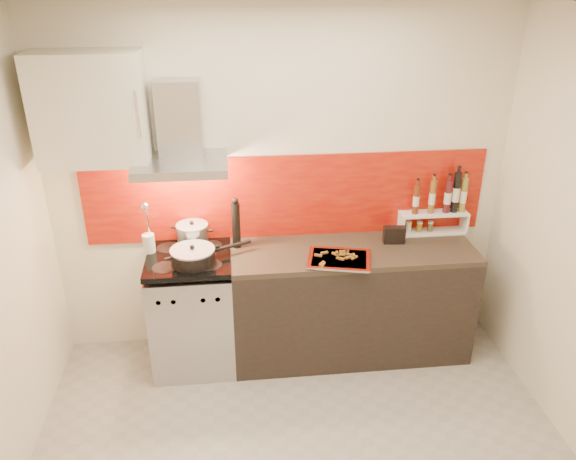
{
  "coord_description": "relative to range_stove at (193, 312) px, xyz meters",
  "views": [
    {
      "loc": [
        -0.38,
        -2.49,
        2.79
      ],
      "look_at": [
        0.0,
        0.95,
        1.15
      ],
      "focal_mm": 35.0,
      "sensor_mm": 36.0,
      "label": 1
    }
  ],
  "objects": [
    {
      "name": "pepper_mill",
      "position": [
        0.35,
        0.13,
        0.65
      ],
      "size": [
        0.06,
        0.06,
        0.39
      ],
      "color": "black",
      "rests_on": "counter"
    },
    {
      "name": "upper_cabinet",
      "position": [
        -0.55,
        0.13,
        1.51
      ],
      "size": [
        0.7,
        0.35,
        0.72
      ],
      "primitive_type": "cube",
      "color": "beige",
      "rests_on": "back_wall"
    },
    {
      "name": "stock_pot",
      "position": [
        0.03,
        0.17,
        0.55
      ],
      "size": [
        0.23,
        0.23,
        0.2
      ],
      "color": "#B7B7BA",
      "rests_on": "range_stove"
    },
    {
      "name": "backsplash",
      "position": [
        0.75,
        0.29,
        0.78
      ],
      "size": [
        3.0,
        0.02,
        0.64
      ],
      "primitive_type": "cube",
      "color": "#97080A",
      "rests_on": "back_wall"
    },
    {
      "name": "step_shelf",
      "position": [
        1.9,
        0.21,
        0.65
      ],
      "size": [
        0.53,
        0.14,
        0.49
      ],
      "color": "white",
      "rests_on": "counter"
    },
    {
      "name": "range_stove",
      "position": [
        0.0,
        0.0,
        0.0
      ],
      "size": [
        0.6,
        0.6,
        0.91
      ],
      "color": "#B7B7BA",
      "rests_on": "ground"
    },
    {
      "name": "baking_tray",
      "position": [
        1.06,
        -0.17,
        0.47
      ],
      "size": [
        0.51,
        0.43,
        0.03
      ],
      "color": "silver",
      "rests_on": "counter"
    },
    {
      "name": "utensil_jar",
      "position": [
        -0.28,
        0.1,
        0.58
      ],
      "size": [
        0.09,
        0.13,
        0.42
      ],
      "color": "silver",
      "rests_on": "range_stove"
    },
    {
      "name": "range_hood",
      "position": [
        0.0,
        0.14,
        1.3
      ],
      "size": [
        0.62,
        0.5,
        0.61
      ],
      "color": "#B7B7BA",
      "rests_on": "back_wall"
    },
    {
      "name": "counter",
      "position": [
        1.2,
        0.0,
        0.01
      ],
      "size": [
        1.8,
        0.6,
        0.9
      ],
      "color": "black",
      "rests_on": "ground"
    },
    {
      "name": "back_wall",
      "position": [
        0.7,
        0.3,
        0.86
      ],
      "size": [
        3.4,
        0.02,
        2.6
      ],
      "primitive_type": "cube",
      "color": "silver",
      "rests_on": "ground"
    },
    {
      "name": "ceiling",
      "position": [
        0.7,
        -1.1,
        2.16
      ],
      "size": [
        3.4,
        2.8,
        0.02
      ],
      "primitive_type": "cube",
      "color": "white",
      "rests_on": "back_wall"
    },
    {
      "name": "saute_pan",
      "position": [
        0.05,
        -0.1,
        0.52
      ],
      "size": [
        0.57,
        0.35,
        0.14
      ],
      "color": "black",
      "rests_on": "range_stove"
    },
    {
      "name": "caddy_box",
      "position": [
        1.52,
        0.07,
        0.52
      ],
      "size": [
        0.17,
        0.08,
        0.14
      ],
      "primitive_type": "cube",
      "rotation": [
        0.0,
        0.0,
        -0.09
      ],
      "color": "black",
      "rests_on": "counter"
    }
  ]
}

